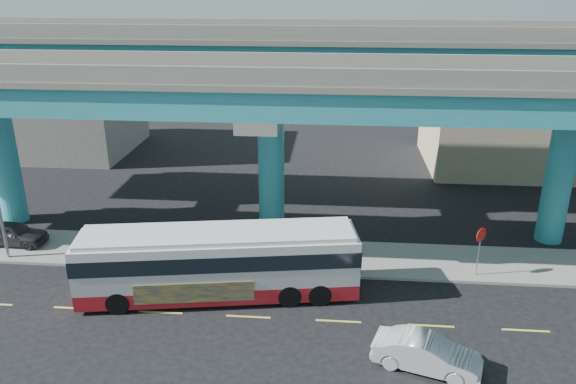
# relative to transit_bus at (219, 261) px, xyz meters

# --- Properties ---
(ground) EXTENTS (120.00, 120.00, 0.00)m
(ground) POSITION_rel_transit_bus_xyz_m (1.59, -1.43, -1.82)
(ground) COLOR black
(ground) RESTS_ON ground
(sidewalk) EXTENTS (70.00, 4.00, 0.15)m
(sidewalk) POSITION_rel_transit_bus_xyz_m (1.59, 4.07, -1.74)
(sidewalk) COLOR gray
(sidewalk) RESTS_ON ground
(lane_markings) EXTENTS (58.00, 0.12, 0.01)m
(lane_markings) POSITION_rel_transit_bus_xyz_m (1.59, -1.73, -1.81)
(lane_markings) COLOR #D8C64C
(lane_markings) RESTS_ON ground
(viaduct) EXTENTS (52.00, 12.40, 11.70)m
(viaduct) POSITION_rel_transit_bus_xyz_m (1.59, 7.68, 7.32)
(viaduct) COLOR teal
(viaduct) RESTS_ON ground
(building_beige) EXTENTS (14.00, 10.23, 7.00)m
(building_beige) POSITION_rel_transit_bus_xyz_m (19.59, 21.55, 1.69)
(building_beige) COLOR tan
(building_beige) RESTS_ON ground
(building_concrete) EXTENTS (12.00, 10.00, 9.00)m
(building_concrete) POSITION_rel_transit_bus_xyz_m (-18.41, 22.57, 2.68)
(building_concrete) COLOR gray
(building_concrete) RESTS_ON ground
(transit_bus) EXTENTS (13.17, 4.85, 3.31)m
(transit_bus) POSITION_rel_transit_bus_xyz_m (0.00, 0.00, 0.00)
(transit_bus) COLOR #A2131D
(transit_bus) RESTS_ON ground
(sedan) EXTENTS (3.82, 4.94, 1.35)m
(sedan) POSITION_rel_transit_bus_xyz_m (8.95, -4.62, -1.14)
(sedan) COLOR #B2B1B6
(sedan) RESTS_ON ground
(parked_car) EXTENTS (1.87, 3.90, 1.28)m
(parked_car) POSITION_rel_transit_bus_xyz_m (-12.55, 4.09, -1.03)
(parked_car) COLOR #2C2C31
(parked_car) RESTS_ON sidewalk
(stop_sign) EXTENTS (0.60, 0.55, 2.62)m
(stop_sign) POSITION_rel_transit_bus_xyz_m (12.47, 2.75, 0.22)
(stop_sign) COLOR gray
(stop_sign) RESTS_ON sidewalk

